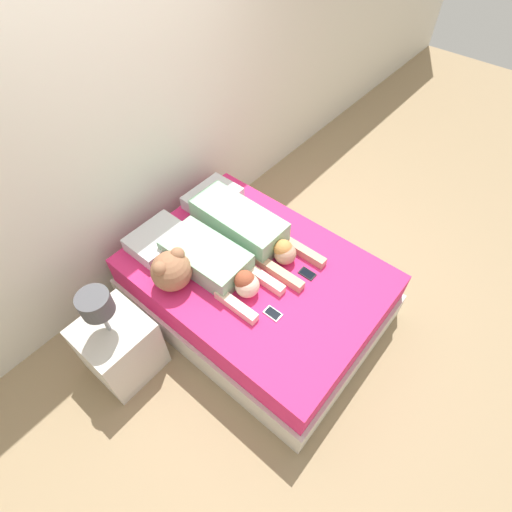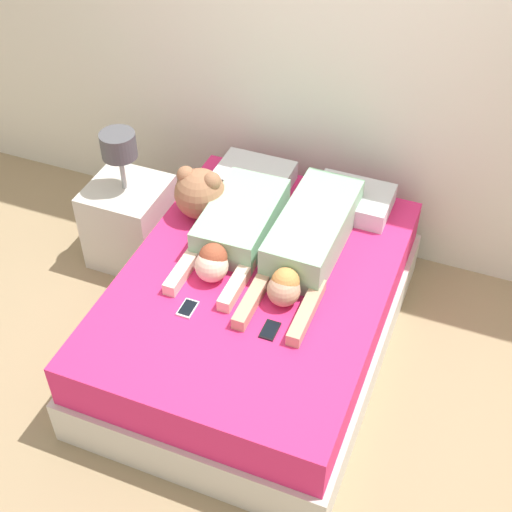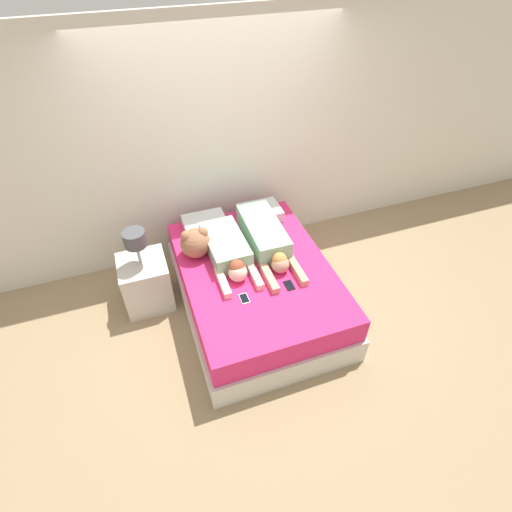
{
  "view_description": "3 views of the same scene",
  "coord_description": "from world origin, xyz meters",
  "views": [
    {
      "loc": [
        -1.45,
        -1.22,
        3.02
      ],
      "look_at": [
        0.0,
        0.0,
        0.71
      ],
      "focal_mm": 28.0,
      "sensor_mm": 36.0,
      "label": 1
    },
    {
      "loc": [
        1.03,
        -2.58,
        3.25
      ],
      "look_at": [
        0.0,
        0.0,
        0.71
      ],
      "focal_mm": 50.0,
      "sensor_mm": 36.0,
      "label": 2
    },
    {
      "loc": [
        -0.94,
        -2.67,
        3.28
      ],
      "look_at": [
        0.0,
        0.0,
        0.71
      ],
      "focal_mm": 28.0,
      "sensor_mm": 36.0,
      "label": 3
    }
  ],
  "objects": [
    {
      "name": "ground_plane",
      "position": [
        0.0,
        0.0,
        0.0
      ],
      "size": [
        12.0,
        12.0,
        0.0
      ],
      "primitive_type": "plane",
      "color": "#9E8460"
    },
    {
      "name": "wall_back",
      "position": [
        0.0,
        1.15,
        1.3
      ],
      "size": [
        12.0,
        0.06,
        2.6
      ],
      "color": "silver",
      "rests_on": "ground_plane"
    },
    {
      "name": "bed",
      "position": [
        0.0,
        0.0,
        0.28
      ],
      "size": [
        1.47,
        1.99,
        0.56
      ],
      "color": "beige",
      "rests_on": "ground_plane"
    },
    {
      "name": "pillow_head_left",
      "position": [
        -0.32,
        0.76,
        0.63
      ],
      "size": [
        0.46,
        0.34,
        0.12
      ],
      "color": "silver",
      "rests_on": "bed"
    },
    {
      "name": "pillow_head_right",
      "position": [
        0.32,
        0.76,
        0.63
      ],
      "size": [
        0.46,
        0.34,
        0.12
      ],
      "color": "silver",
      "rests_on": "bed"
    },
    {
      "name": "person_left",
      "position": [
        -0.22,
        0.23,
        0.66
      ],
      "size": [
        0.38,
        0.97,
        0.21
      ],
      "color": "#8CBF99",
      "rests_on": "bed"
    },
    {
      "name": "person_right",
      "position": [
        0.2,
        0.27,
        0.68
      ],
      "size": [
        0.36,
        1.15,
        0.23
      ],
      "color": "#8CBF99",
      "rests_on": "bed"
    },
    {
      "name": "cell_phone_left",
      "position": [
        -0.24,
        -0.36,
        0.57
      ],
      "size": [
        0.08,
        0.13,
        0.01
      ],
      "color": "silver",
      "rests_on": "bed"
    },
    {
      "name": "cell_phone_right",
      "position": [
        0.21,
        -0.34,
        0.57
      ],
      "size": [
        0.08,
        0.13,
        0.01
      ],
      "color": "black",
      "rests_on": "bed"
    },
    {
      "name": "plush_toy",
      "position": [
        -0.5,
        0.38,
        0.72
      ],
      "size": [
        0.3,
        0.3,
        0.32
      ],
      "color": "#996647",
      "rests_on": "bed"
    },
    {
      "name": "nightstand",
      "position": [
        -1.06,
        0.44,
        0.31
      ],
      "size": [
        0.48,
        0.48,
        0.96
      ],
      "color": "beige",
      "rests_on": "ground_plane"
    }
  ]
}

